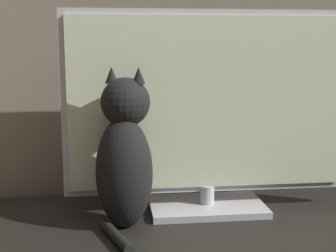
% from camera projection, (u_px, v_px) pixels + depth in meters
% --- Properties ---
extents(tv, '(0.86, 0.21, 0.60)m').
position_uv_depth(tv, '(208.00, 112.00, 1.39)').
color(tv, '#B7B7BC').
rests_on(tv, tv_stand).
extents(cat, '(0.19, 0.30, 0.44)m').
position_uv_depth(cat, '(125.00, 156.00, 1.28)').
color(cat, black).
rests_on(cat, tv_stand).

